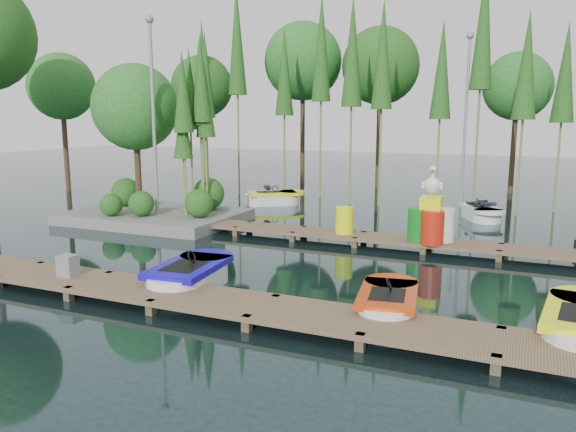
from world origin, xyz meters
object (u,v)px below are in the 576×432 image
at_px(boat_red, 388,304).
at_px(boat_yellow_far, 273,198).
at_px(yellow_barrel, 344,220).
at_px(drum_cluster, 431,220).
at_px(utility_cabinet, 68,266).
at_px(boat_blue, 190,277).
at_px(island, 150,135).

xyz_separation_m(boat_red, boat_yellow_far, (-8.06, 11.79, 0.05)).
xyz_separation_m(yellow_barrel, drum_cluster, (2.66, -0.16, 0.23)).
distance_m(boat_yellow_far, utility_cabinet, 13.02).
bearing_deg(yellow_barrel, boat_yellow_far, 131.32).
distance_m(boat_blue, yellow_barrel, 6.13).
bearing_deg(boat_blue, boat_yellow_far, 100.86).
relative_size(boat_blue, boat_red, 1.13).
relative_size(boat_blue, utility_cabinet, 5.96).
bearing_deg(boat_blue, utility_cabinet, -160.99).
bearing_deg(yellow_barrel, island, 174.23).
bearing_deg(utility_cabinet, boat_yellow_far, 94.31).
height_order(island, drum_cluster, island).
xyz_separation_m(boat_yellow_far, drum_cluster, (7.92, -6.14, 0.66)).
xyz_separation_m(utility_cabinet, yellow_barrel, (4.28, 7.00, 0.17)).
bearing_deg(boat_red, drum_cluster, 82.27).
bearing_deg(boat_blue, drum_cluster, 46.55).
height_order(island, yellow_barrel, island).
relative_size(boat_red, boat_yellow_far, 0.88).
height_order(island, boat_red, island).
distance_m(boat_yellow_far, yellow_barrel, 7.98).
height_order(yellow_barrel, drum_cluster, drum_cluster).
xyz_separation_m(boat_red, utility_cabinet, (-7.08, -1.20, 0.31)).
bearing_deg(boat_red, boat_yellow_far, 115.20).
distance_m(boat_blue, boat_red, 4.57).
xyz_separation_m(boat_yellow_far, yellow_barrel, (5.26, -5.98, 0.42)).
height_order(boat_red, boat_yellow_far, boat_yellow_far).
bearing_deg(yellow_barrel, boat_blue, -106.84).
xyz_separation_m(boat_yellow_far, utility_cabinet, (0.98, -12.98, 0.26)).
relative_size(boat_yellow_far, drum_cluster, 1.33).
bearing_deg(boat_yellow_far, drum_cluster, -52.95).
relative_size(yellow_barrel, drum_cluster, 0.37).
bearing_deg(utility_cabinet, island, 114.44).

